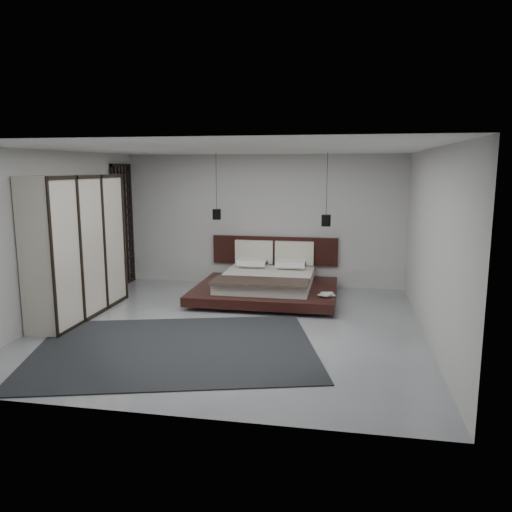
% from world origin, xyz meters
% --- Properties ---
extents(floor, '(6.00, 6.00, 0.00)m').
position_xyz_m(floor, '(0.00, 0.00, 0.00)').
color(floor, '#93969B').
rests_on(floor, ground).
extents(ceiling, '(6.00, 6.00, 0.00)m').
position_xyz_m(ceiling, '(0.00, 0.00, 2.80)').
color(ceiling, white).
rests_on(ceiling, wall_back).
extents(wall_back, '(6.00, 0.00, 6.00)m').
position_xyz_m(wall_back, '(0.00, 3.00, 1.40)').
color(wall_back, '#B7B7B4').
rests_on(wall_back, floor).
extents(wall_front, '(6.00, 0.00, 6.00)m').
position_xyz_m(wall_front, '(0.00, -3.00, 1.40)').
color(wall_front, '#B7B7B4').
rests_on(wall_front, floor).
extents(wall_left, '(0.00, 6.00, 6.00)m').
position_xyz_m(wall_left, '(-3.00, 0.00, 1.40)').
color(wall_left, '#B7B7B4').
rests_on(wall_left, floor).
extents(wall_right, '(0.00, 6.00, 6.00)m').
position_xyz_m(wall_right, '(3.00, 0.00, 1.40)').
color(wall_right, '#B7B7B4').
rests_on(wall_right, floor).
extents(lattice_screen, '(0.05, 0.90, 2.60)m').
position_xyz_m(lattice_screen, '(-2.95, 2.45, 1.30)').
color(lattice_screen, black).
rests_on(lattice_screen, floor).
extents(bed, '(2.70, 2.36, 1.06)m').
position_xyz_m(bed, '(0.27, 1.91, 0.28)').
color(bed, black).
rests_on(bed, floor).
extents(book_lower, '(0.28, 0.34, 0.03)m').
position_xyz_m(book_lower, '(1.38, 1.27, 0.26)').
color(book_lower, '#99724C').
rests_on(book_lower, bed).
extents(book_upper, '(0.29, 0.32, 0.02)m').
position_xyz_m(book_upper, '(1.36, 1.24, 0.29)').
color(book_upper, '#99724C').
rests_on(book_upper, book_lower).
extents(pendant_left, '(0.17, 0.17, 1.32)m').
position_xyz_m(pendant_left, '(-0.84, 2.33, 1.59)').
color(pendant_left, black).
rests_on(pendant_left, ceiling).
extents(pendant_right, '(0.18, 0.18, 1.42)m').
position_xyz_m(pendant_right, '(1.38, 2.33, 1.50)').
color(pendant_right, black).
rests_on(pendant_right, ceiling).
extents(wardrobe, '(0.58, 2.45, 2.40)m').
position_xyz_m(wardrobe, '(-2.70, 0.14, 1.20)').
color(wardrobe, beige).
rests_on(wardrobe, floor).
extents(rug, '(4.48, 3.70, 0.02)m').
position_xyz_m(rug, '(-0.55, -1.15, 0.01)').
color(rug, black).
rests_on(rug, floor).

